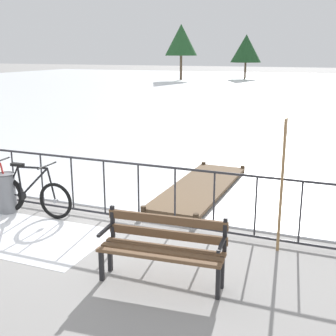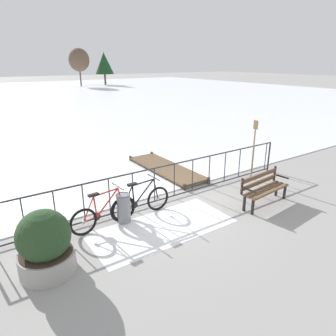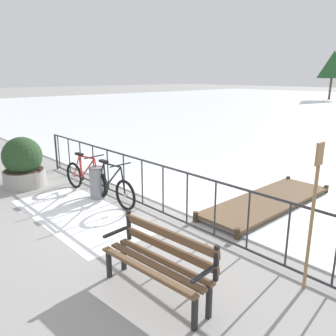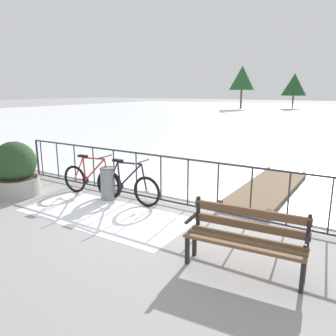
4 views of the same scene
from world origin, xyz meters
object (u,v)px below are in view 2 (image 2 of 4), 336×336
park_bench (263,186)px  planter_with_shrub (45,244)px  bicycle_second (141,202)px  trash_bin (123,208)px  oar_upright (254,146)px  bicycle_near_railing (104,214)px

park_bench → planter_with_shrub: size_ratio=1.29×
bicycle_second → planter_with_shrub: (-2.55, -0.95, 0.22)m
trash_bin → park_bench: bearing=-19.1°
oar_upright → planter_with_shrub: bearing=-170.8°
bicycle_near_railing → park_bench: (4.15, -1.25, 0.14)m
bicycle_second → planter_with_shrub: 2.73m
bicycle_near_railing → oar_upright: oar_upright is taller
bicycle_near_railing → bicycle_second: (1.01, 0.04, 0.00)m
planter_with_shrub → bicycle_second: bearing=20.4°
planter_with_shrub → oar_upright: oar_upright is taller
park_bench → planter_with_shrub: 5.69m
bicycle_near_railing → planter_with_shrub: 1.80m
trash_bin → oar_upright: bearing=2.4°
trash_bin → oar_upright: oar_upright is taller
planter_with_shrub → oar_upright: (6.91, 1.12, 0.54)m
planter_with_shrub → trash_bin: planter_with_shrub is taller
park_bench → oar_upright: bearing=49.9°
park_bench → bicycle_second: bearing=157.6°
bicycle_second → oar_upright: bearing=2.2°
bicycle_near_railing → trash_bin: 0.51m
bicycle_near_railing → trash_bin: bearing=0.7°
planter_with_shrub → oar_upright: 7.02m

